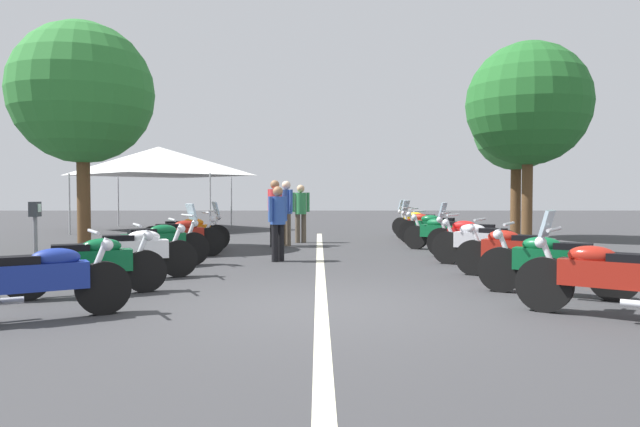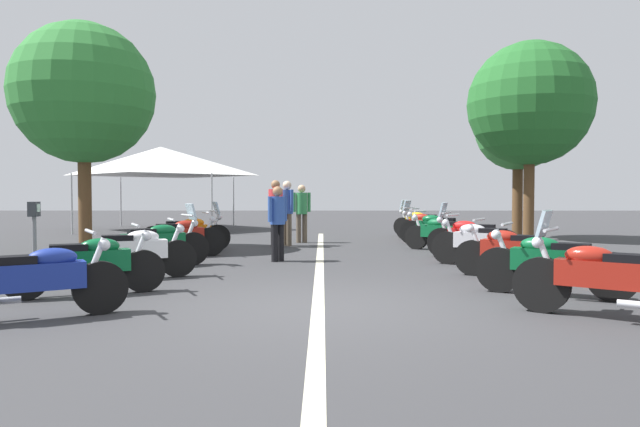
{
  "view_description": "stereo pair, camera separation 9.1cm",
  "coord_description": "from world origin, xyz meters",
  "px_view_note": "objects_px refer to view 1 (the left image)",
  "views": [
    {
      "loc": [
        -7.11,
        0.04,
        1.41
      ],
      "look_at": [
        5.49,
        0.0,
        0.97
      ],
      "focal_mm": 32.4,
      "sensor_mm": 36.0,
      "label": 1
    },
    {
      "loc": [
        -7.11,
        -0.05,
        1.41
      ],
      "look_at": [
        5.49,
        0.0,
        0.97
      ],
      "focal_mm": 32.4,
      "sensor_mm": 36.0,
      "label": 2
    }
  ],
  "objects_px": {
    "motorcycle_left_row_4": "(179,237)",
    "motorcycle_right_row_4": "(471,237)",
    "bystander_3": "(301,209)",
    "event_tent": "(159,161)",
    "roadside_tree_1": "(528,104)",
    "traffic_cone_1": "(603,268)",
    "motorcycle_left_row_1": "(90,264)",
    "motorcycle_right_row_5": "(443,233)",
    "motorcycle_right_row_7": "(425,225)",
    "motorcycle_right_row_8": "(419,223)",
    "motorcycle_left_row_0": "(40,280)",
    "roadside_tree_0": "(82,94)",
    "motorcycle_left_row_2": "(134,252)",
    "motorcycle_right_row_2": "(513,251)",
    "parking_meter": "(35,228)",
    "bystander_1": "(275,208)",
    "motorcycle_left_row_3": "(156,243)",
    "motorcycle_right_row_3": "(481,243)",
    "bystander_0": "(286,208)",
    "motorcycle_right_row_1": "(554,263)",
    "motorcycle_right_row_0": "(606,277)",
    "motorcycle_right_row_6": "(436,228)",
    "roadside_tree_2": "(516,129)",
    "bystander_2": "(278,218)"
  },
  "relations": [
    {
      "from": "motorcycle_left_row_2",
      "to": "motorcycle_right_row_4",
      "type": "bearing_deg",
      "value": 2.56
    },
    {
      "from": "motorcycle_left_row_3",
      "to": "traffic_cone_1",
      "type": "height_order",
      "value": "motorcycle_left_row_3"
    },
    {
      "from": "motorcycle_left_row_1",
      "to": "motorcycle_right_row_0",
      "type": "relative_size",
      "value": 1.12
    },
    {
      "from": "motorcycle_left_row_0",
      "to": "roadside_tree_0",
      "type": "bearing_deg",
      "value": 78.82
    },
    {
      "from": "motorcycle_left_row_0",
      "to": "motorcycle_right_row_8",
      "type": "height_order",
      "value": "motorcycle_right_row_8"
    },
    {
      "from": "motorcycle_left_row_1",
      "to": "bystander_0",
      "type": "relative_size",
      "value": 1.13
    },
    {
      "from": "motorcycle_right_row_7",
      "to": "bystander_3",
      "type": "bearing_deg",
      "value": 45.62
    },
    {
      "from": "motorcycle_left_row_4",
      "to": "traffic_cone_1",
      "type": "height_order",
      "value": "motorcycle_left_row_4"
    },
    {
      "from": "motorcycle_right_row_3",
      "to": "motorcycle_right_row_6",
      "type": "bearing_deg",
      "value": -56.15
    },
    {
      "from": "roadside_tree_1",
      "to": "parking_meter",
      "type": "bearing_deg",
      "value": 130.43
    },
    {
      "from": "motorcycle_left_row_4",
      "to": "motorcycle_right_row_2",
      "type": "bearing_deg",
      "value": -51.31
    },
    {
      "from": "motorcycle_left_row_0",
      "to": "roadside_tree_1",
      "type": "distance_m",
      "value": 15.01
    },
    {
      "from": "bystander_1",
      "to": "motorcycle_right_row_5",
      "type": "bearing_deg",
      "value": 121.82
    },
    {
      "from": "motorcycle_right_row_7",
      "to": "roadside_tree_1",
      "type": "height_order",
      "value": "roadside_tree_1"
    },
    {
      "from": "motorcycle_right_row_0",
      "to": "motorcycle_right_row_2",
      "type": "distance_m",
      "value": 3.11
    },
    {
      "from": "motorcycle_right_row_3",
      "to": "roadside_tree_1",
      "type": "xyz_separation_m",
      "value": [
        6.35,
        -3.19,
        3.64
      ]
    },
    {
      "from": "motorcycle_right_row_5",
      "to": "roadside_tree_1",
      "type": "bearing_deg",
      "value": -97.58
    },
    {
      "from": "motorcycle_right_row_3",
      "to": "bystander_0",
      "type": "bearing_deg",
      "value": -12.78
    },
    {
      "from": "motorcycle_left_row_1",
      "to": "motorcycle_right_row_3",
      "type": "distance_m",
      "value": 7.07
    },
    {
      "from": "bystander_3",
      "to": "bystander_1",
      "type": "bearing_deg",
      "value": -42.81
    },
    {
      "from": "roadside_tree_0",
      "to": "motorcycle_right_row_3",
      "type": "bearing_deg",
      "value": -110.04
    },
    {
      "from": "motorcycle_right_row_3",
      "to": "motorcycle_right_row_8",
      "type": "distance_m",
      "value": 7.59
    },
    {
      "from": "bystander_3",
      "to": "event_tent",
      "type": "xyz_separation_m",
      "value": [
        5.75,
        5.62,
        1.68
      ]
    },
    {
      "from": "motorcycle_left_row_1",
      "to": "motorcycle_right_row_1",
      "type": "xyz_separation_m",
      "value": [
        -0.04,
        -6.38,
        0.01
      ]
    },
    {
      "from": "motorcycle_left_row_2",
      "to": "parking_meter",
      "type": "bearing_deg",
      "value": -164.69
    },
    {
      "from": "roadside_tree_0",
      "to": "event_tent",
      "type": "distance_m",
      "value": 7.9
    },
    {
      "from": "roadside_tree_2",
      "to": "motorcycle_right_row_8",
      "type": "bearing_deg",
      "value": 82.39
    },
    {
      "from": "motorcycle_left_row_1",
      "to": "motorcycle_right_row_5",
      "type": "xyz_separation_m",
      "value": [
        6.22,
        -6.2,
        0.0
      ]
    },
    {
      "from": "bystander_2",
      "to": "event_tent",
      "type": "xyz_separation_m",
      "value": [
        10.28,
        5.29,
        1.74
      ]
    },
    {
      "from": "motorcycle_left_row_2",
      "to": "motorcycle_right_row_5",
      "type": "xyz_separation_m",
      "value": [
        4.69,
        -6.08,
        -0.01
      ]
    },
    {
      "from": "traffic_cone_1",
      "to": "roadside_tree_1",
      "type": "bearing_deg",
      "value": -13.1
    },
    {
      "from": "motorcycle_right_row_1",
      "to": "motorcycle_right_row_8",
      "type": "distance_m",
      "value": 10.84
    },
    {
      "from": "motorcycle_left_row_4",
      "to": "roadside_tree_0",
      "type": "bearing_deg",
      "value": 122.58
    },
    {
      "from": "motorcycle_right_row_2",
      "to": "parking_meter",
      "type": "bearing_deg",
      "value": 39.45
    },
    {
      "from": "motorcycle_right_row_3",
      "to": "motorcycle_right_row_8",
      "type": "bearing_deg",
      "value": -56.51
    },
    {
      "from": "motorcycle_left_row_4",
      "to": "roadside_tree_1",
      "type": "relative_size",
      "value": 0.33
    },
    {
      "from": "motorcycle_right_row_6",
      "to": "event_tent",
      "type": "relative_size",
      "value": 0.37
    },
    {
      "from": "motorcycle_right_row_4",
      "to": "motorcycle_right_row_8",
      "type": "distance_m",
      "value": 6.22
    },
    {
      "from": "motorcycle_right_row_7",
      "to": "motorcycle_right_row_8",
      "type": "relative_size",
      "value": 0.99
    },
    {
      "from": "motorcycle_right_row_3",
      "to": "motorcycle_right_row_7",
      "type": "height_order",
      "value": "motorcycle_right_row_7"
    },
    {
      "from": "motorcycle_left_row_1",
      "to": "traffic_cone_1",
      "type": "bearing_deg",
      "value": -20.46
    },
    {
      "from": "motorcycle_right_row_3",
      "to": "roadside_tree_0",
      "type": "distance_m",
      "value": 10.18
    },
    {
      "from": "motorcycle_left_row_1",
      "to": "motorcycle_right_row_4",
      "type": "height_order",
      "value": "motorcycle_right_row_4"
    },
    {
      "from": "traffic_cone_1",
      "to": "bystander_1",
      "type": "xyz_separation_m",
      "value": [
        6.53,
        5.4,
        0.74
      ]
    },
    {
      "from": "bystander_0",
      "to": "bystander_3",
      "type": "distance_m",
      "value": 1.05
    },
    {
      "from": "motorcycle_left_row_2",
      "to": "parking_meter",
      "type": "relative_size",
      "value": 1.55
    },
    {
      "from": "motorcycle_left_row_4",
      "to": "motorcycle_right_row_4",
      "type": "height_order",
      "value": "motorcycle_right_row_4"
    },
    {
      "from": "motorcycle_left_row_4",
      "to": "motorcycle_right_row_8",
      "type": "height_order",
      "value": "motorcycle_right_row_8"
    },
    {
      "from": "motorcycle_left_row_0",
      "to": "event_tent",
      "type": "xyz_separation_m",
      "value": [
        15.84,
        3.04,
        2.2
      ]
    },
    {
      "from": "traffic_cone_1",
      "to": "event_tent",
      "type": "height_order",
      "value": "event_tent"
    }
  ]
}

